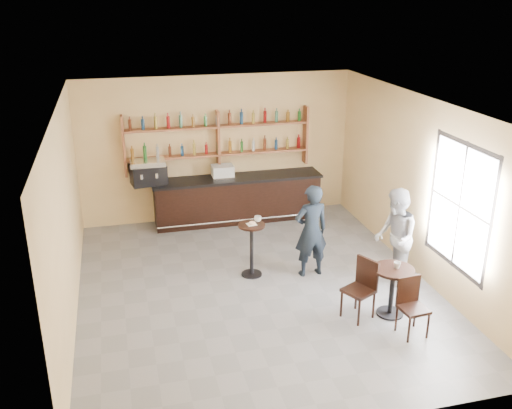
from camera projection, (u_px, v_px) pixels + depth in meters
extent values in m
plane|color=slate|center=(256.00, 288.00, 9.94)|extent=(7.00, 7.00, 0.00)
plane|color=white|center=(256.00, 106.00, 8.80)|extent=(7.00, 7.00, 0.00)
plane|color=#EDC787|center=(217.00, 148.00, 12.54)|extent=(7.00, 0.00, 7.00)
plane|color=#EDC787|center=(335.00, 312.00, 6.20)|extent=(7.00, 0.00, 7.00)
plane|color=#EDC787|center=(66.00, 219.00, 8.69)|extent=(0.00, 7.00, 7.00)
plane|color=#EDC787|center=(421.00, 188.00, 10.06)|extent=(0.00, 7.00, 7.00)
plane|color=white|center=(460.00, 206.00, 8.94)|extent=(0.00, 2.00, 2.00)
cube|color=white|center=(252.00, 224.00, 10.05)|extent=(0.19, 0.19, 0.00)
torus|color=#DD8C51|center=(252.00, 223.00, 10.04)|extent=(0.16, 0.16, 0.04)
imported|color=white|center=(258.00, 219.00, 10.16)|extent=(0.16, 0.16, 0.10)
imported|color=black|center=(311.00, 231.00, 10.14)|extent=(0.66, 0.46, 1.72)
imported|color=white|center=(397.00, 265.00, 8.86)|extent=(0.13, 0.13, 0.10)
imported|color=#9B9BA0|center=(395.00, 237.00, 9.85)|extent=(0.86, 0.99, 1.74)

